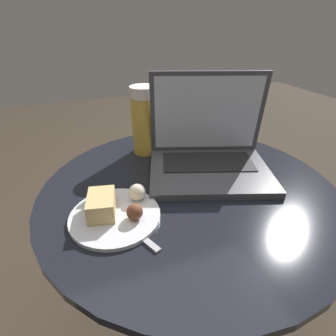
% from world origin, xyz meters
% --- Properties ---
extents(ground_plane, '(6.00, 6.00, 0.00)m').
position_xyz_m(ground_plane, '(0.00, 0.00, 0.00)').
color(ground_plane, '#382D23').
extents(table, '(0.72, 0.72, 0.57)m').
position_xyz_m(table, '(0.00, 0.00, 0.43)').
color(table, black).
rests_on(table, ground_plane).
extents(laptop, '(0.37, 0.32, 0.25)m').
position_xyz_m(laptop, '(0.09, 0.06, 0.62)').
color(laptop, '#47474C').
rests_on(laptop, table).
extents(beer_glass, '(0.07, 0.07, 0.20)m').
position_xyz_m(beer_glass, '(-0.05, 0.22, 0.67)').
color(beer_glass, gold).
rests_on(beer_glass, table).
extents(snack_plate, '(0.19, 0.19, 0.05)m').
position_xyz_m(snack_plate, '(-0.19, -0.05, 0.59)').
color(snack_plate, silver).
rests_on(snack_plate, table).
extents(fork, '(0.10, 0.19, 0.00)m').
position_xyz_m(fork, '(-0.18, -0.07, 0.57)').
color(fork, '#B2B2B7').
rests_on(fork, table).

